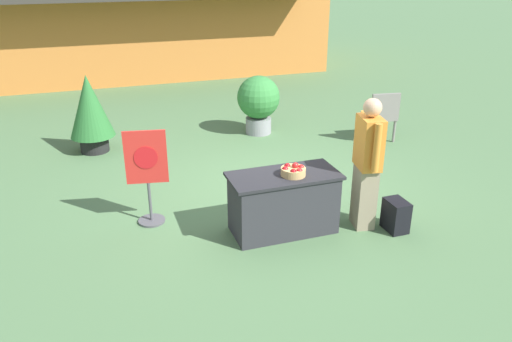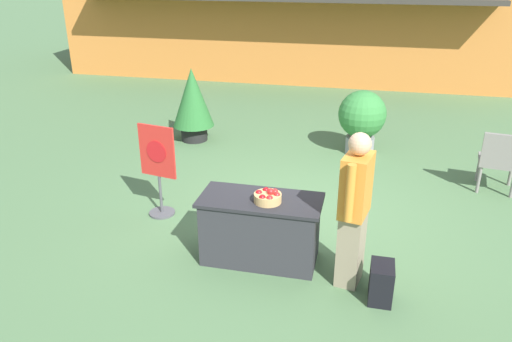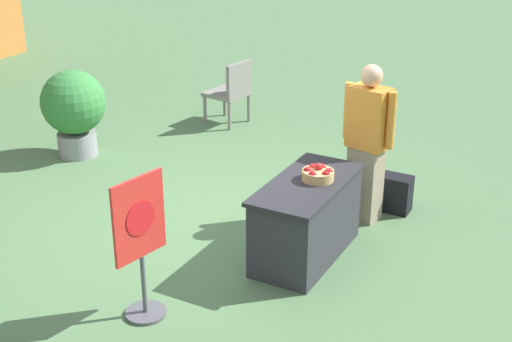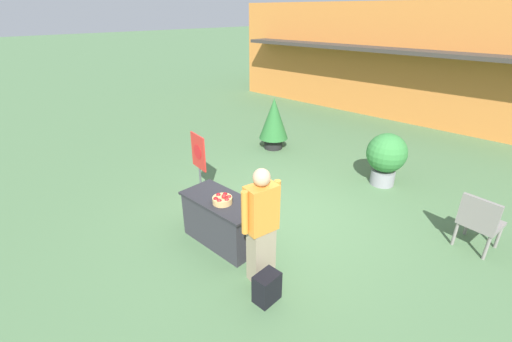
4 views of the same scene
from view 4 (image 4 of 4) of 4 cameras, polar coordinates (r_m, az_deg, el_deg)
name	(u,v)px [view 4 (image 4 of 4)]	position (r m, az deg, el deg)	size (l,w,h in m)	color
ground_plane	(277,217)	(6.47, 3.57, -7.73)	(120.00, 120.00, 0.00)	#4C7047
storefront_building	(412,56)	(15.13, 24.54, 16.98)	(12.89, 5.70, 3.80)	#C67533
display_table	(223,220)	(5.67, -5.59, -8.20)	(1.40, 0.66, 0.80)	#2D2D33
apple_basket	(222,200)	(5.33, -5.62, -4.75)	(0.31, 0.31, 0.16)	tan
person_visitor	(261,226)	(4.64, 0.88, -9.17)	(0.34, 0.60, 1.74)	gray
backpack	(267,287)	(4.75, 1.83, -18.83)	(0.24, 0.34, 0.42)	black
poster_board	(199,163)	(7.07, -9.46, 1.35)	(0.54, 0.36, 1.30)	#4C4C51
patio_chair	(480,220)	(6.43, 33.22, -6.87)	(0.62, 0.62, 0.96)	gray
potted_plant_far_left	(274,121)	(9.41, 2.99, 8.33)	(0.79, 0.79, 1.42)	black
potted_plant_far_right	(386,156)	(7.89, 20.87, 2.37)	(0.85, 0.85, 1.17)	gray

